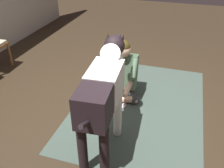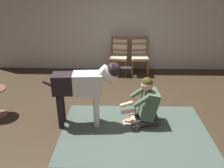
{
  "view_description": "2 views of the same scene",
  "coord_description": "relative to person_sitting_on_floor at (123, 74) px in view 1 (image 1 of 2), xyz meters",
  "views": [
    {
      "loc": [
        -2.55,
        -0.65,
        2.08
      ],
      "look_at": [
        -0.15,
        0.09,
        0.53
      ],
      "focal_mm": 39.3,
      "sensor_mm": 36.0,
      "label": 1
    },
    {
      "loc": [
        -0.06,
        -3.43,
        2.3
      ],
      "look_at": [
        -0.15,
        0.31,
        0.65
      ],
      "focal_mm": 36.98,
      "sensor_mm": 36.0,
      "label": 2
    }
  ],
  "objects": [
    {
      "name": "hot_dog_on_plate",
      "position": [
        -0.28,
        -0.02,
        -0.33
      ],
      "size": [
        0.22,
        0.22,
        0.06
      ],
      "color": "silver",
      "rests_on": "ground"
    },
    {
      "name": "area_rug",
      "position": [
        -0.2,
        -0.3,
        -0.35
      ],
      "size": [
        2.46,
        1.73,
        0.01
      ],
      "primitive_type": "cube",
      "color": "#3F4E45",
      "rests_on": "ground"
    },
    {
      "name": "large_dog",
      "position": [
        -1.04,
        -0.07,
        0.39
      ],
      "size": [
        1.45,
        0.36,
        1.15
      ],
      "color": "white",
      "rests_on": "ground"
    },
    {
      "name": "ground_plane",
      "position": [
        -0.44,
        -0.11,
        -0.35
      ],
      "size": [
        13.04,
        13.04,
        0.0
      ],
      "primitive_type": "plane",
      "color": "#33271A"
    },
    {
      "name": "person_sitting_on_floor",
      "position": [
        0.0,
        0.0,
        0.0
      ],
      "size": [
        0.69,
        0.58,
        0.86
      ],
      "color": "#3A3B3E",
      "rests_on": "ground"
    }
  ]
}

